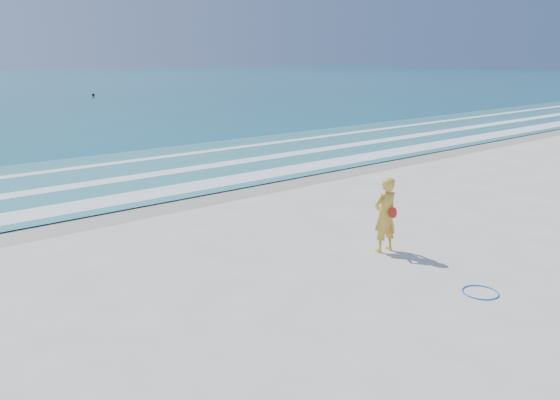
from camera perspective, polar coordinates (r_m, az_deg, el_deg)
ground at (r=12.14m, az=11.62°, el=-8.46°), size 400.00×400.00×0.00m
wet_sand at (r=18.75m, az=-10.25°, el=-0.02°), size 400.00×2.40×0.00m
shallow at (r=23.12m, az=-16.43°, el=2.53°), size 400.00×10.00×0.01m
foam_near at (r=19.85m, az=-12.12°, el=0.86°), size 400.00×1.40×0.01m
foam_mid at (r=22.40m, az=-15.60°, el=2.23°), size 400.00×0.90×0.01m
foam_far at (r=25.39m, az=-18.71°, el=3.44°), size 400.00×0.60×0.01m
hoop at (r=12.14m, az=20.20°, el=-9.04°), size 0.97×0.97×0.03m
buoy at (r=69.82m, az=-18.94°, el=10.36°), size 0.34×0.34×0.34m
woman at (r=13.68m, az=10.93°, el=-1.53°), size 0.73×0.51×1.89m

